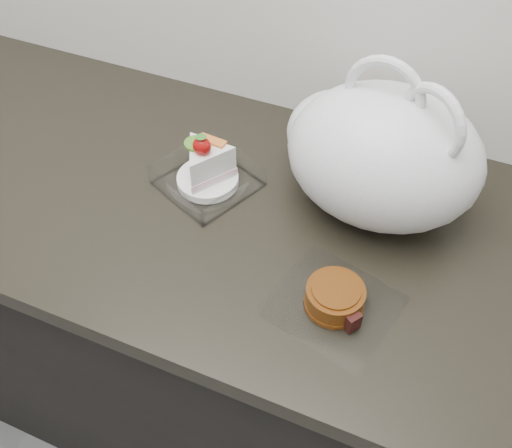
# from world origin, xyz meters

# --- Properties ---
(counter) EXTENTS (2.04, 0.64, 0.90)m
(counter) POSITION_xyz_m (0.00, 1.69, 0.45)
(counter) COLOR black
(counter) RESTS_ON ground
(cake_tray) EXTENTS (0.21, 0.21, 0.12)m
(cake_tray) POSITION_xyz_m (0.04, 1.72, 0.93)
(cake_tray) COLOR white
(cake_tray) RESTS_ON counter
(mooncake_wrap) EXTENTS (0.22, 0.21, 0.04)m
(mooncake_wrap) POSITION_xyz_m (0.34, 1.55, 0.92)
(mooncake_wrap) COLOR white
(mooncake_wrap) RESTS_ON counter
(plastic_bag) EXTENTS (0.41, 0.35, 0.30)m
(plastic_bag) POSITION_xyz_m (0.33, 1.79, 1.02)
(plastic_bag) COLOR white
(plastic_bag) RESTS_ON counter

